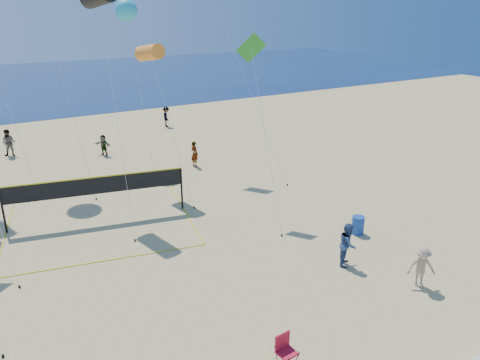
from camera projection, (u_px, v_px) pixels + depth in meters
ocean at (19, 83)px, 63.64m from camera, size 140.00×50.00×0.03m
bystander_a at (348, 244)px, 18.85m from camera, size 1.11×1.10×1.81m
bystander_b at (421, 267)px, 17.38m from camera, size 1.21×1.06×1.63m
far_person_1 at (103, 145)px, 32.85m from camera, size 1.14×1.37×1.47m
far_person_2 at (195, 154)px, 30.53m from camera, size 0.53×0.69×1.68m
far_person_3 at (9, 143)px, 32.57m from camera, size 1.15×1.04×1.92m
far_person_4 at (166, 117)px, 40.70m from camera, size 0.88×1.23×1.72m
camp_chair at (285, 348)px, 13.65m from camera, size 0.58×0.70×1.10m
trash_barrel at (358, 225)px, 21.58m from camera, size 0.75×0.75×0.85m
volleyball_net at (96, 191)px, 22.54m from camera, size 10.03×9.91×2.28m
kite_2 at (150, 53)px, 25.05m from camera, size 1.16×5.35×8.10m
kite_4 at (253, 60)px, 22.31m from camera, size 1.48×4.59×8.76m
kite_7 at (126, 10)px, 29.04m from camera, size 1.46×5.01×10.36m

